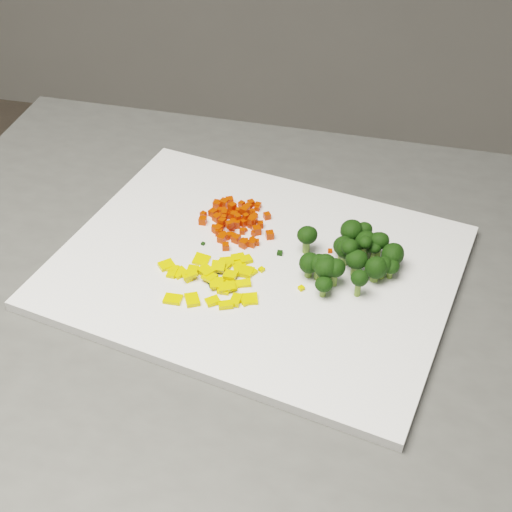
% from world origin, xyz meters
% --- Properties ---
extents(counter_block, '(1.02, 0.73, 0.90)m').
position_xyz_m(counter_block, '(0.40, 0.16, 0.45)').
color(counter_block, '#4D4D4A').
rests_on(counter_block, ground).
extents(cutting_board, '(0.52, 0.44, 0.01)m').
position_xyz_m(cutting_board, '(0.35, 0.17, 0.91)').
color(cutting_board, white).
rests_on(cutting_board, counter_block).
extents(carrot_pile, '(0.10, 0.10, 0.03)m').
position_xyz_m(carrot_pile, '(0.31, 0.24, 0.93)').
color(carrot_pile, red).
rests_on(carrot_pile, cutting_board).
extents(pepper_pile, '(0.12, 0.12, 0.02)m').
position_xyz_m(pepper_pile, '(0.30, 0.13, 0.92)').
color(pepper_pile, yellow).
rests_on(pepper_pile, cutting_board).
extents(broccoli_pile, '(0.12, 0.12, 0.06)m').
position_xyz_m(broccoli_pile, '(0.46, 0.19, 0.94)').
color(broccoli_pile, black).
rests_on(broccoli_pile, cutting_board).
extents(carrot_cube_0, '(0.01, 0.01, 0.01)m').
position_xyz_m(carrot_cube_0, '(0.29, 0.23, 0.92)').
color(carrot_cube_0, red).
rests_on(carrot_cube_0, carrot_pile).
extents(carrot_cube_1, '(0.01, 0.01, 0.01)m').
position_xyz_m(carrot_cube_1, '(0.33, 0.24, 0.92)').
color(carrot_cube_1, red).
rests_on(carrot_cube_1, carrot_pile).
extents(carrot_cube_2, '(0.01, 0.01, 0.01)m').
position_xyz_m(carrot_cube_2, '(0.30, 0.24, 0.92)').
color(carrot_cube_2, red).
rests_on(carrot_cube_2, carrot_pile).
extents(carrot_cube_3, '(0.01, 0.01, 0.01)m').
position_xyz_m(carrot_cube_3, '(0.29, 0.21, 0.92)').
color(carrot_cube_3, red).
rests_on(carrot_cube_3, carrot_pile).
extents(carrot_cube_4, '(0.01, 0.01, 0.01)m').
position_xyz_m(carrot_cube_4, '(0.34, 0.24, 0.92)').
color(carrot_cube_4, red).
rests_on(carrot_cube_4, carrot_pile).
extents(carrot_cube_5, '(0.01, 0.01, 0.01)m').
position_xyz_m(carrot_cube_5, '(0.34, 0.24, 0.92)').
color(carrot_cube_5, red).
rests_on(carrot_cube_5, carrot_pile).
extents(carrot_cube_6, '(0.01, 0.01, 0.01)m').
position_xyz_m(carrot_cube_6, '(0.29, 0.28, 0.92)').
color(carrot_cube_6, red).
rests_on(carrot_cube_6, carrot_pile).
extents(carrot_cube_7, '(0.01, 0.01, 0.01)m').
position_xyz_m(carrot_cube_7, '(0.30, 0.26, 0.92)').
color(carrot_cube_7, red).
rests_on(carrot_cube_7, carrot_pile).
extents(carrot_cube_8, '(0.01, 0.01, 0.01)m').
position_xyz_m(carrot_cube_8, '(0.30, 0.26, 0.93)').
color(carrot_cube_8, red).
rests_on(carrot_cube_8, carrot_pile).
extents(carrot_cube_9, '(0.01, 0.01, 0.01)m').
position_xyz_m(carrot_cube_9, '(0.29, 0.26, 0.92)').
color(carrot_cube_9, red).
rests_on(carrot_cube_9, carrot_pile).
extents(carrot_cube_10, '(0.01, 0.01, 0.01)m').
position_xyz_m(carrot_cube_10, '(0.33, 0.20, 0.92)').
color(carrot_cube_10, red).
rests_on(carrot_cube_10, carrot_pile).
extents(carrot_cube_11, '(0.01, 0.01, 0.01)m').
position_xyz_m(carrot_cube_11, '(0.27, 0.25, 0.92)').
color(carrot_cube_11, red).
rests_on(carrot_cube_11, carrot_pile).
extents(carrot_cube_12, '(0.01, 0.01, 0.01)m').
position_xyz_m(carrot_cube_12, '(0.31, 0.21, 0.92)').
color(carrot_cube_12, red).
rests_on(carrot_cube_12, carrot_pile).
extents(carrot_cube_13, '(0.01, 0.01, 0.01)m').
position_xyz_m(carrot_cube_13, '(0.34, 0.26, 0.92)').
color(carrot_cube_13, red).
rests_on(carrot_cube_13, carrot_pile).
extents(carrot_cube_14, '(0.01, 0.01, 0.01)m').
position_xyz_m(carrot_cube_14, '(0.29, 0.23, 0.92)').
color(carrot_cube_14, red).
rests_on(carrot_cube_14, carrot_pile).
extents(carrot_cube_15, '(0.01, 0.01, 0.01)m').
position_xyz_m(carrot_cube_15, '(0.26, 0.25, 0.92)').
color(carrot_cube_15, red).
rests_on(carrot_cube_15, carrot_pile).
extents(carrot_cube_16, '(0.01, 0.01, 0.01)m').
position_xyz_m(carrot_cube_16, '(0.30, 0.25, 0.92)').
color(carrot_cube_16, red).
rests_on(carrot_cube_16, carrot_pile).
extents(carrot_cube_17, '(0.01, 0.01, 0.01)m').
position_xyz_m(carrot_cube_17, '(0.28, 0.22, 0.92)').
color(carrot_cube_17, red).
rests_on(carrot_cube_17, carrot_pile).
extents(carrot_cube_18, '(0.01, 0.01, 0.01)m').
position_xyz_m(carrot_cube_18, '(0.29, 0.25, 0.92)').
color(carrot_cube_18, red).
rests_on(carrot_cube_18, carrot_pile).
extents(carrot_cube_19, '(0.01, 0.01, 0.01)m').
position_xyz_m(carrot_cube_19, '(0.32, 0.28, 0.92)').
color(carrot_cube_19, red).
rests_on(carrot_cube_19, carrot_pile).
extents(carrot_cube_20, '(0.01, 0.01, 0.01)m').
position_xyz_m(carrot_cube_20, '(0.27, 0.27, 0.92)').
color(carrot_cube_20, red).
rests_on(carrot_cube_20, carrot_pile).
extents(carrot_cube_21, '(0.01, 0.01, 0.01)m').
position_xyz_m(carrot_cube_21, '(0.34, 0.21, 0.92)').
color(carrot_cube_21, red).
rests_on(carrot_cube_21, carrot_pile).
extents(carrot_cube_22, '(0.01, 0.01, 0.01)m').
position_xyz_m(carrot_cube_22, '(0.31, 0.27, 0.92)').
color(carrot_cube_22, red).
rests_on(carrot_cube_22, carrot_pile).
extents(carrot_cube_23, '(0.01, 0.01, 0.01)m').
position_xyz_m(carrot_cube_23, '(0.29, 0.23, 0.92)').
color(carrot_cube_23, red).
rests_on(carrot_cube_23, carrot_pile).
extents(carrot_cube_24, '(0.01, 0.01, 0.01)m').
position_xyz_m(carrot_cube_24, '(0.31, 0.23, 0.92)').
color(carrot_cube_24, red).
rests_on(carrot_cube_24, carrot_pile).
extents(carrot_cube_25, '(0.01, 0.01, 0.01)m').
position_xyz_m(carrot_cube_25, '(0.30, 0.21, 0.92)').
color(carrot_cube_25, red).
rests_on(carrot_cube_25, carrot_pile).
extents(carrot_cube_26, '(0.01, 0.01, 0.01)m').
position_xyz_m(carrot_cube_26, '(0.35, 0.22, 0.92)').
color(carrot_cube_26, red).
rests_on(carrot_cube_26, carrot_pile).
extents(carrot_cube_27, '(0.01, 0.01, 0.01)m').
position_xyz_m(carrot_cube_27, '(0.29, 0.28, 0.92)').
color(carrot_cube_27, red).
rests_on(carrot_cube_27, carrot_pile).
extents(carrot_cube_28, '(0.01, 0.01, 0.01)m').
position_xyz_m(carrot_cube_28, '(0.30, 0.20, 0.92)').
color(carrot_cube_28, red).
rests_on(carrot_cube_28, carrot_pile).
extents(carrot_cube_29, '(0.01, 0.01, 0.01)m').
position_xyz_m(carrot_cube_29, '(0.30, 0.28, 0.92)').
color(carrot_cube_29, red).
rests_on(carrot_cube_29, carrot_pile).
extents(carrot_cube_30, '(0.01, 0.01, 0.01)m').
position_xyz_m(carrot_cube_30, '(0.31, 0.24, 0.92)').
color(carrot_cube_30, red).
rests_on(carrot_cube_30, carrot_pile).
extents(carrot_cube_31, '(0.01, 0.01, 0.01)m').
position_xyz_m(carrot_cube_31, '(0.31, 0.21, 0.92)').
color(carrot_cube_31, red).
rests_on(carrot_cube_31, carrot_pile).
extents(carrot_cube_32, '(0.01, 0.01, 0.01)m').
position_xyz_m(carrot_cube_32, '(0.33, 0.23, 0.92)').
color(carrot_cube_32, red).
rests_on(carrot_cube_32, carrot_pile).
extents(carrot_cube_33, '(0.01, 0.01, 0.01)m').
position_xyz_m(carrot_cube_33, '(0.29, 0.22, 0.92)').
color(carrot_cube_33, red).
rests_on(carrot_cube_33, carrot_pile).
extents(carrot_cube_34, '(0.01, 0.01, 0.01)m').
position_xyz_m(carrot_cube_34, '(0.32, 0.22, 0.92)').
color(carrot_cube_34, red).
rests_on(carrot_cube_34, carrot_pile).
extents(carrot_cube_35, '(0.01, 0.01, 0.01)m').
position_xyz_m(carrot_cube_35, '(0.27, 0.27, 0.92)').
color(carrot_cube_35, red).
rests_on(carrot_cube_35, carrot_pile).
extents(carrot_cube_36, '(0.01, 0.01, 0.01)m').
position_xyz_m(carrot_cube_36, '(0.33, 0.28, 0.92)').
color(carrot_cube_36, red).
rests_on(carrot_cube_36, carrot_pile).
extents(carrot_cube_37, '(0.01, 0.01, 0.01)m').
position_xyz_m(carrot_cube_37, '(0.28, 0.26, 0.92)').
color(carrot_cube_37, red).
rests_on(carrot_cube_37, carrot_pile).
extents(carrot_cube_38, '(0.01, 0.01, 0.01)m').
position_xyz_m(carrot_cube_38, '(0.34, 0.20, 0.92)').
color(carrot_cube_38, red).
rests_on(carrot_cube_38, carrot_pile).
extents(carrot_cube_39, '(0.01, 0.01, 0.01)m').
position_xyz_m(carrot_cube_39, '(0.31, 0.25, 0.92)').
color(carrot_cube_39, red).
rests_on(carrot_cube_39, carrot_pile).
extents(carrot_cube_40, '(0.01, 0.01, 0.01)m').
position_xyz_m(carrot_cube_40, '(0.32, 0.24, 0.92)').
color(carrot_cube_40, red).
rests_on(carrot_cube_40, carrot_pile).
extents(carrot_cube_41, '(0.01, 0.01, 0.01)m').
position_xyz_m(carrot_cube_41, '(0.33, 0.27, 0.92)').
color(carrot_cube_41, red).
rests_on(carrot_cube_41, carrot_pile).
extents(carrot_cube_42, '(0.01, 0.01, 0.01)m').
position_xyz_m(carrot_cube_42, '(0.29, 0.25, 0.92)').
color(carrot_cube_42, red).
rests_on(carrot_cube_42, carrot_pile).
extents(carrot_cube_43, '(0.01, 0.01, 0.01)m').
position_xyz_m(carrot_cube_43, '(0.33, 0.20, 0.92)').
color(carrot_cube_43, red).
rests_on(carrot_cube_43, carrot_pile).
extents(carrot_cube_44, '(0.01, 0.01, 0.01)m').
position_xyz_m(carrot_cube_44, '(0.33, 0.24, 0.92)').
color(carrot_cube_44, red).
rests_on(carrot_cube_44, carrot_pile).
extents(carrot_cube_45, '(0.01, 0.01, 0.01)m').
position_xyz_m(carrot_cube_45, '(0.35, 0.22, 0.92)').
color(carrot_cube_45, red).
rests_on(carrot_cube_45, carrot_pile).
extents(carrot_cube_46, '(0.01, 0.01, 0.01)m').
position_xyz_m(carrot_cube_46, '(0.30, 0.25, 0.92)').
color(carrot_cube_46, red).
rests_on(carrot_cube_46, carrot_pile).
extents(carrot_cube_47, '(0.01, 0.01, 0.01)m').
position_xyz_m(carrot_cube_47, '(0.30, 0.23, 0.92)').
color(carrot_cube_47, red).
rests_on(carrot_cube_47, carrot_pile).
extents(carrot_cube_48, '(0.01, 0.01, 0.01)m').
position_xyz_m(carrot_cube_48, '(0.31, 0.19, 0.92)').
color(carrot_cube_48, red).
rests_on(carrot_cube_48, carrot_pile).
extents(carrot_cube_49, '(0.01, 0.01, 0.01)m').
position_xyz_m(carrot_cube_49, '(0.30, 0.22, 0.92)').
color(carrot_cube_49, red).
rests_on(carrot_cube_49, carrot_pile).
extents(carrot_cube_50, '(0.01, 0.01, 0.01)m').
position_xyz_m(carrot_cube_50, '(0.32, 0.24, 0.92)').
color(carrot_cube_50, red).
rests_on(carrot_cube_50, carrot_pile).
extents(carrot_cube_51, '(0.01, 0.01, 0.01)m').
position_xyz_m(carrot_cube_51, '(0.30, 0.22, 0.92)').
color(carrot_cube_51, red).
rests_on(carrot_cube_51, carrot_pile).
extents(carrot_cube_52, '(0.01, 0.01, 0.01)m').
position_xyz_m(carrot_cube_52, '(0.32, 0.26, 0.92)').
color(carrot_cube_52, red).
rests_on(carrot_cube_52, carrot_pile).
extents(carrot_cube_53, '(0.01, 0.01, 0.01)m').
position_xyz_m(carrot_cube_53, '(0.31, 0.25, 0.93)').
color(carrot_cube_53, red).
rests_on(carrot_cube_53, carrot_pile).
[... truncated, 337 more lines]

